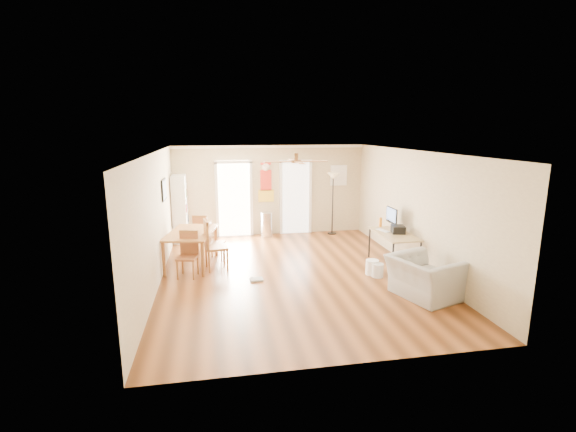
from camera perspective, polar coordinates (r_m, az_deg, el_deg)
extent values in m
plane|color=brown|center=(8.83, 0.70, -8.13)|extent=(7.00, 7.00, 0.00)
cube|color=red|center=(11.80, -3.11, 4.76)|extent=(0.46, 0.03, 1.10)
cube|color=white|center=(12.23, 7.10, 5.66)|extent=(0.50, 0.04, 0.60)
cube|color=black|center=(9.70, -16.97, 3.55)|extent=(0.04, 0.66, 0.48)
cylinder|color=silver|center=(11.74, -3.03, -1.21)|extent=(0.34, 0.34, 0.71)
cube|color=silver|center=(9.64, 13.16, -1.99)|extent=(0.23, 0.40, 0.01)
cube|color=black|center=(9.51, 15.15, -1.82)|extent=(0.35, 0.38, 0.17)
cylinder|color=orange|center=(10.01, 12.82, -0.84)|extent=(0.09, 0.09, 0.22)
cylinder|color=silver|center=(8.84, 12.42, -7.42)|extent=(0.29, 0.29, 0.29)
cylinder|color=white|center=(8.94, 11.69, -7.04)|extent=(0.34, 0.34, 0.32)
cube|color=#A0A09B|center=(8.50, -4.45, -8.85)|extent=(0.28, 0.22, 0.04)
imported|color=#A1A09B|center=(7.97, 18.55, -8.16)|extent=(1.33, 1.42, 0.75)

